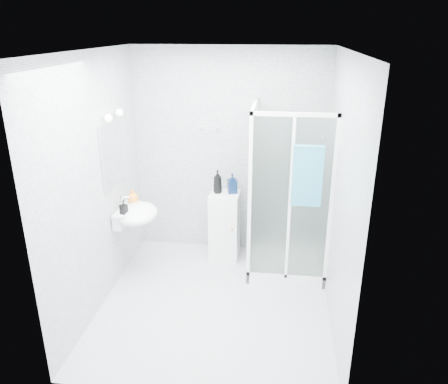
# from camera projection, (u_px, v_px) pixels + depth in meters

# --- Properties ---
(room) EXTENTS (2.40, 2.60, 2.60)m
(room) POSITION_uv_depth(u_px,v_px,m) (214.00, 190.00, 4.26)
(room) COLOR silver
(room) RESTS_ON ground
(shower_enclosure) EXTENTS (0.90, 0.95, 2.00)m
(shower_enclosure) POSITION_uv_depth(u_px,v_px,m) (280.00, 237.00, 5.19)
(shower_enclosure) COLOR white
(shower_enclosure) RESTS_ON ground
(wall_basin) EXTENTS (0.46, 0.56, 0.35)m
(wall_basin) POSITION_uv_depth(u_px,v_px,m) (135.00, 214.00, 4.97)
(wall_basin) COLOR white
(wall_basin) RESTS_ON ground
(mirror) EXTENTS (0.02, 0.60, 0.70)m
(mirror) POSITION_uv_depth(u_px,v_px,m) (113.00, 154.00, 4.74)
(mirror) COLOR white
(mirror) RESTS_ON room
(vanity_lights) EXTENTS (0.10, 0.40, 0.08)m
(vanity_lights) POSITION_uv_depth(u_px,v_px,m) (114.00, 115.00, 4.59)
(vanity_lights) COLOR silver
(vanity_lights) RESTS_ON room
(wall_hooks) EXTENTS (0.23, 0.06, 0.03)m
(wall_hooks) POSITION_uv_depth(u_px,v_px,m) (209.00, 129.00, 5.34)
(wall_hooks) COLOR silver
(wall_hooks) RESTS_ON room
(storage_cabinet) EXTENTS (0.37, 0.39, 0.87)m
(storage_cabinet) POSITION_uv_depth(u_px,v_px,m) (225.00, 226.00, 5.52)
(storage_cabinet) COLOR white
(storage_cabinet) RESTS_ON ground
(hand_towel) EXTENTS (0.31, 0.05, 0.66)m
(hand_towel) POSITION_uv_depth(u_px,v_px,m) (308.00, 175.00, 4.46)
(hand_towel) COLOR teal
(hand_towel) RESTS_ON shower_enclosure
(shampoo_bottle_a) EXTENTS (0.13, 0.13, 0.29)m
(shampoo_bottle_a) POSITION_uv_depth(u_px,v_px,m) (218.00, 182.00, 5.34)
(shampoo_bottle_a) COLOR black
(shampoo_bottle_a) RESTS_ON storage_cabinet
(shampoo_bottle_b) EXTENTS (0.14, 0.14, 0.25)m
(shampoo_bottle_b) POSITION_uv_depth(u_px,v_px,m) (232.00, 183.00, 5.35)
(shampoo_bottle_b) COLOR #0A1E41
(shampoo_bottle_b) RESTS_ON storage_cabinet
(soap_dispenser_orange) EXTENTS (0.16, 0.16, 0.16)m
(soap_dispenser_orange) POSITION_uv_depth(u_px,v_px,m) (133.00, 196.00, 5.09)
(soap_dispenser_orange) COLOR orange
(soap_dispenser_orange) RESTS_ON wall_basin
(soap_dispenser_black) EXTENTS (0.09, 0.09, 0.15)m
(soap_dispenser_black) POSITION_uv_depth(u_px,v_px,m) (124.00, 207.00, 4.78)
(soap_dispenser_black) COLOR black
(soap_dispenser_black) RESTS_ON wall_basin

